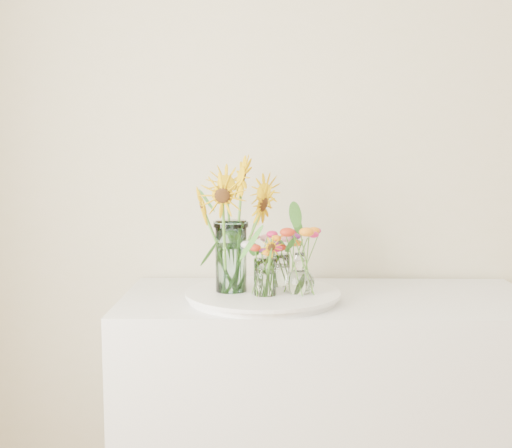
% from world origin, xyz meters
% --- Properties ---
extents(counter, '(1.40, 0.60, 0.90)m').
position_xyz_m(counter, '(-0.46, 1.93, 0.45)').
color(counter, white).
rests_on(counter, ground_plane).
extents(tray, '(0.49, 0.49, 0.02)m').
position_xyz_m(tray, '(-0.68, 1.87, 0.91)').
color(tray, white).
rests_on(tray, counter).
extents(mason_jar, '(0.12, 0.12, 0.24)m').
position_xyz_m(mason_jar, '(-0.78, 1.87, 1.04)').
color(mason_jar, '#ACD5D4').
rests_on(mason_jar, tray).
extents(sunflower_bouquet, '(0.62, 0.62, 0.44)m').
position_xyz_m(sunflower_bouquet, '(-0.78, 1.87, 1.14)').
color(sunflower_bouquet, '#DDA904').
rests_on(sunflower_bouquet, tray).
extents(small_vase_a, '(0.08, 0.08, 0.12)m').
position_xyz_m(small_vase_a, '(-0.67, 1.82, 0.99)').
color(small_vase_a, white).
rests_on(small_vase_a, tray).
extents(wildflower_posy_a, '(0.18, 0.18, 0.21)m').
position_xyz_m(wildflower_posy_a, '(-0.67, 1.82, 1.03)').
color(wildflower_posy_a, orange).
rests_on(wildflower_posy_a, tray).
extents(small_vase_b, '(0.11, 0.11, 0.14)m').
position_xyz_m(small_vase_b, '(-0.56, 1.84, 0.99)').
color(small_vase_b, white).
rests_on(small_vase_b, tray).
extents(wildflower_posy_b, '(0.23, 0.23, 0.23)m').
position_xyz_m(wildflower_posy_b, '(-0.56, 1.84, 1.04)').
color(wildflower_posy_b, orange).
rests_on(wildflower_posy_b, tray).
extents(small_vase_c, '(0.08, 0.08, 0.11)m').
position_xyz_m(small_vase_c, '(-0.62, 1.96, 0.98)').
color(small_vase_c, white).
rests_on(small_vase_c, tray).
extents(wildflower_posy_c, '(0.17, 0.17, 0.20)m').
position_xyz_m(wildflower_posy_c, '(-0.62, 1.96, 1.03)').
color(wildflower_posy_c, orange).
rests_on(wildflower_posy_c, tray).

